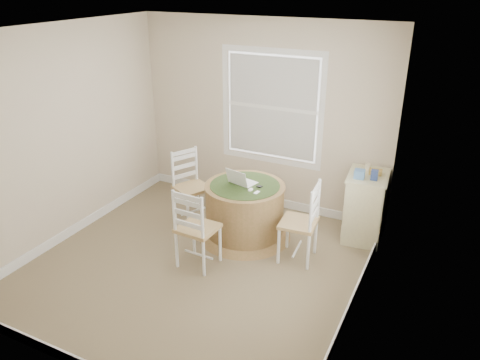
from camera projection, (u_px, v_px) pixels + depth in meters
The scene contains 14 objects.
room at pixel (214, 157), 4.96m from camera, with size 3.64×3.64×2.64m.
round_table at pixel (245, 208), 5.86m from camera, with size 1.18×1.18×0.71m.
chair_left at pixel (192, 188), 6.22m from camera, with size 0.42×0.40×0.95m, color white, non-canonical shape.
chair_near at pixel (198, 228), 5.24m from camera, with size 0.42×0.40×0.95m, color white, non-canonical shape.
chair_right at pixel (298, 223), 5.35m from camera, with size 0.42×0.40×0.95m, color white, non-canonical shape.
laptop at pixel (242, 181), 5.77m from camera, with size 0.36×0.34×0.22m.
mouse at pixel (250, 190), 5.59m from camera, with size 0.06×0.09×0.03m, color white.
phone at pixel (257, 193), 5.53m from camera, with size 0.04×0.09×0.02m, color #B7BABF.
keys at pixel (259, 187), 5.67m from camera, with size 0.06×0.05×0.03m, color black.
corner_chest at pixel (365, 206), 5.82m from camera, with size 0.55×0.69×0.86m.
tissue_box at pixel (358, 174), 5.53m from camera, with size 0.12×0.12×0.10m, color #598CCC.
box_yellow at pixel (376, 172), 5.65m from camera, with size 0.15×0.10×0.06m, color gold.
box_blue at pixel (375, 176), 5.47m from camera, with size 0.08×0.08×0.12m, color #2D4489.
cup_cream at pixel (368, 167), 5.77m from camera, with size 0.07×0.07×0.09m, color beige.
Camera 1 is at (2.47, -3.87, 3.08)m, focal length 35.00 mm.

